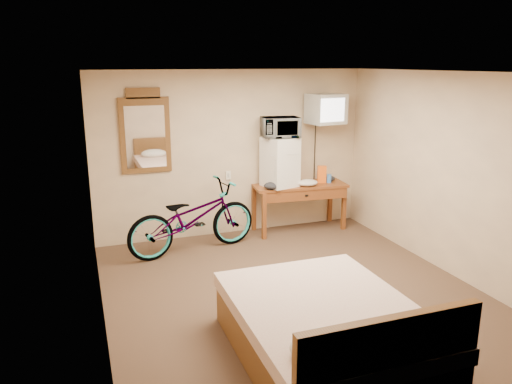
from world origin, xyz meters
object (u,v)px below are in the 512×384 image
desk (300,191)px  blue_cup (329,178)px  bed (329,332)px  crt_television (326,109)px  wall_mirror (145,132)px  mini_fridge (280,162)px  bicycle (193,218)px  microwave (280,127)px

desk → blue_cup: 0.51m
blue_cup → bed: 3.81m
crt_television → wall_mirror: bearing=174.7°
mini_fridge → blue_cup: 0.87m
mini_fridge → blue_cup: size_ratio=5.59×
bicycle → bed: 3.10m
desk → blue_cup: (0.48, -0.03, 0.18)m
microwave → blue_cup: bearing=2.2°
wall_mirror → desk: bearing=-6.8°
crt_television → bicycle: crt_television is taller
desk → microwave: bearing=174.5°
desk → bicycle: size_ratio=0.79×
blue_cup → bicycle: size_ratio=0.07×
mini_fridge → bicycle: mini_fridge is taller
desk → bicycle: (-1.80, -0.33, -0.14)m
mini_fridge → microwave: size_ratio=1.38×
desk → bicycle: bicycle is taller
bicycle → mini_fridge: bearing=-87.6°
bicycle → bed: bearing=178.5°
blue_cup → desk: bearing=176.5°
bicycle → desk: bearing=-91.1°
mini_fridge → bed: bearing=-105.2°
desk → crt_television: 1.33m
bed → desk: bearing=69.5°
desk → blue_cup: size_ratio=11.14×
microwave → bicycle: microwave is taller
bicycle → wall_mirror: bearing=28.7°
mini_fridge → wall_mirror: 2.05m
desk → bed: 3.62m
blue_cup → bed: bed is taller
microwave → bed: bearing=-98.7°
microwave → wall_mirror: (-1.97, 0.24, -0.01)m
desk → mini_fridge: 0.59m
blue_cup → mini_fridge: bearing=175.7°
bed → blue_cup: bearing=62.5°
desk → mini_fridge: (-0.34, 0.03, 0.49)m
microwave → wall_mirror: size_ratio=0.46×
microwave → blue_cup: size_ratio=4.07×
blue_cup → wall_mirror: bearing=173.8°
crt_television → wall_mirror: 2.74m
desk → wall_mirror: bearing=173.2°
desk → mini_fridge: mini_fridge is taller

